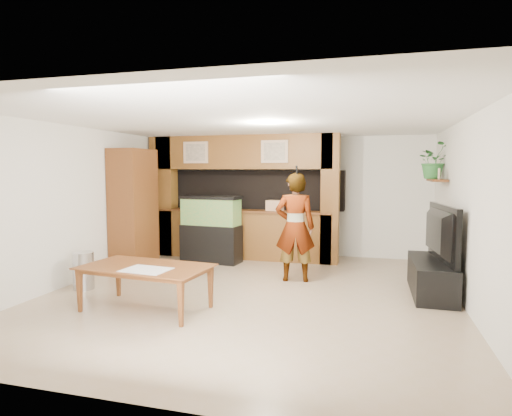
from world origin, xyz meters
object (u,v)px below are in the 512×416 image
(television, at_px, (433,233))
(dining_table, at_px, (145,289))
(pantry_cabinet, at_px, (134,208))
(aquarium, at_px, (211,230))
(person, at_px, (295,227))

(television, bearing_deg, dining_table, 109.35)
(television, xyz_separation_m, dining_table, (-3.80, -1.83, -0.64))
(pantry_cabinet, bearing_deg, dining_table, -56.41)
(aquarium, xyz_separation_m, television, (4.05, -1.27, 0.28))
(television, relative_size, person, 0.80)
(person, bearing_deg, television, 163.51)
(person, height_order, dining_table, person)
(pantry_cabinet, xyz_separation_m, person, (3.21, -0.27, -0.22))
(aquarium, xyz_separation_m, dining_table, (0.25, -3.10, -0.36))
(dining_table, bearing_deg, television, 31.35)
(aquarium, relative_size, dining_table, 0.80)
(pantry_cabinet, bearing_deg, aquarium, 30.72)
(television, bearing_deg, person, 77.43)
(pantry_cabinet, distance_m, television, 5.38)
(aquarium, relative_size, television, 0.93)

